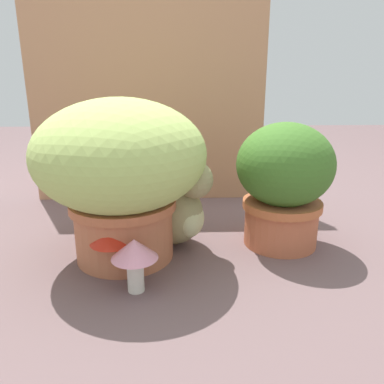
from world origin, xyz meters
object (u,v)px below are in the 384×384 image
Objects in this scene: grass_planter at (121,168)px; mushroom_ornament_red at (112,238)px; leafy_planter at (284,181)px; mushroom_ornament_pink at (135,254)px; cat at (170,207)px.

grass_planter is 0.19m from mushroom_ornament_red.
leafy_planter is at bearing 19.92° from mushroom_ornament_red.
mushroom_ornament_red reaches higher than mushroom_ornament_pink.
mushroom_ornament_pink is (-0.08, -0.28, -0.02)m from cat.
mushroom_ornament_pink is at bearing -75.17° from grass_planter.
grass_planter reaches higher than mushroom_ornament_red.
cat is (0.13, 0.09, -0.15)m from grass_planter.
cat is at bearing 52.54° from mushroom_ornament_red.
leafy_planter is at bearing -2.49° from cat.
grass_planter is 0.26m from mushroom_ornament_pink.
cat is at bearing 73.62° from mushroom_ornament_pink.
leafy_planter is 2.76× the size of mushroom_ornament_pink.
leafy_planter reaches higher than mushroom_ornament_pink.
leafy_planter is at bearing 8.38° from grass_planter.
grass_planter is 0.22m from cat.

